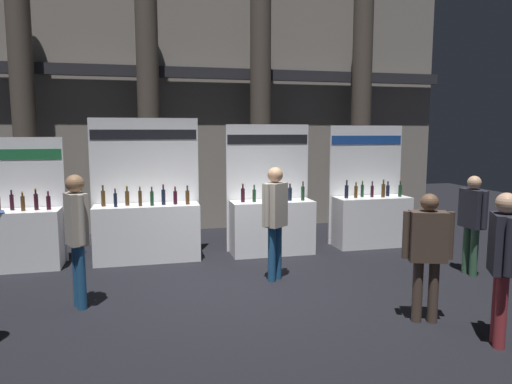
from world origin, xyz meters
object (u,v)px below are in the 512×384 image
object	(u,v)px
visitor_0	(427,246)
visitor_2	(472,216)
visitor_1	(275,213)
visitor_4	(77,230)
visitor_3	(503,256)
exhibitor_booth_0	(8,235)
exhibitor_booth_1	(147,226)
exhibitor_booth_2	(271,221)
exhibitor_booth_3	(371,216)

from	to	relation	value
visitor_0	visitor_2	world-z (taller)	visitor_2
visitor_1	visitor_2	world-z (taller)	visitor_1
visitor_2	visitor_4	bearing A→B (deg)	-90.15
visitor_3	visitor_2	bearing A→B (deg)	-2.86
exhibitor_booth_0	visitor_3	xyz separation A→B (m)	(6.00, -4.42, 0.42)
exhibitor_booth_0	visitor_1	world-z (taller)	exhibitor_booth_0
exhibitor_booth_1	visitor_4	xyz separation A→B (m)	(-0.91, -2.21, 0.42)
visitor_2	visitor_3	distance (m)	2.73
visitor_3	visitor_0	bearing A→B (deg)	57.44
exhibitor_booth_1	exhibitor_booth_2	size ratio (longest dim) A/B	1.04
visitor_0	visitor_4	size ratio (longest dim) A/B	0.90
exhibitor_booth_3	visitor_4	bearing A→B (deg)	-157.08
exhibitor_booth_2	visitor_2	distance (m)	3.52
visitor_1	visitor_4	xyz separation A→B (m)	(-2.84, -0.53, -0.02)
exhibitor_booth_2	visitor_3	distance (m)	4.65
visitor_4	exhibitor_booth_2	bearing A→B (deg)	99.68
exhibitor_booth_2	visitor_1	size ratio (longest dim) A/B	1.38
exhibitor_booth_2	visitor_4	xyz separation A→B (m)	(-3.24, -2.17, 0.44)
exhibitor_booth_0	visitor_0	world-z (taller)	exhibitor_booth_0
exhibitor_booth_2	exhibitor_booth_3	bearing A→B (deg)	2.86
visitor_3	exhibitor_booth_1	bearing A→B (deg)	68.47
exhibitor_booth_1	visitor_1	bearing A→B (deg)	-40.93
visitor_2	visitor_4	size ratio (longest dim) A/B	0.91
exhibitor_booth_0	exhibitor_booth_1	distance (m)	2.30
exhibitor_booth_0	visitor_3	world-z (taller)	exhibitor_booth_0
exhibitor_booth_2	visitor_0	xyz separation A→B (m)	(0.96, -3.67, 0.34)
exhibitor_booth_0	exhibitor_booth_3	distance (m)	6.77
exhibitor_booth_0	exhibitor_booth_3	bearing A→B (deg)	0.90
exhibitor_booth_1	visitor_2	world-z (taller)	exhibitor_booth_1
exhibitor_booth_0	visitor_2	bearing A→B (deg)	-15.80
visitor_1	exhibitor_booth_2	bearing A→B (deg)	37.04
visitor_0	visitor_4	distance (m)	4.45
exhibitor_booth_0	visitor_4	bearing A→B (deg)	-57.24
visitor_1	exhibitor_booth_0	bearing A→B (deg)	119.34
exhibitor_booth_1	visitor_4	distance (m)	2.42
exhibitor_booth_0	visitor_0	distance (m)	6.69
visitor_4	exhibitor_booth_3	bearing A→B (deg)	88.82
exhibitor_booth_0	visitor_0	bearing A→B (deg)	-33.26
exhibitor_booth_3	visitor_1	bearing A→B (deg)	-145.37
exhibitor_booth_2	exhibitor_booth_3	xyz separation A→B (m)	(2.14, 0.11, -0.00)
exhibitor_booth_3	visitor_3	xyz separation A→B (m)	(-0.77, -4.53, 0.40)
exhibitor_booth_0	visitor_2	world-z (taller)	exhibitor_booth_0
exhibitor_booth_3	visitor_0	xyz separation A→B (m)	(-1.18, -3.77, 0.34)
exhibitor_booth_1	visitor_1	xyz separation A→B (m)	(1.94, -1.68, 0.44)
exhibitor_booth_1	exhibitor_booth_0	bearing A→B (deg)	-179.02
visitor_1	visitor_2	size ratio (longest dim) A/B	1.10
exhibitor_booth_2	visitor_3	world-z (taller)	exhibitor_booth_2
exhibitor_booth_3	visitor_1	distance (m)	3.11
exhibitor_booth_1	visitor_4	world-z (taller)	exhibitor_booth_1
visitor_2	visitor_3	bearing A→B (deg)	-32.41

